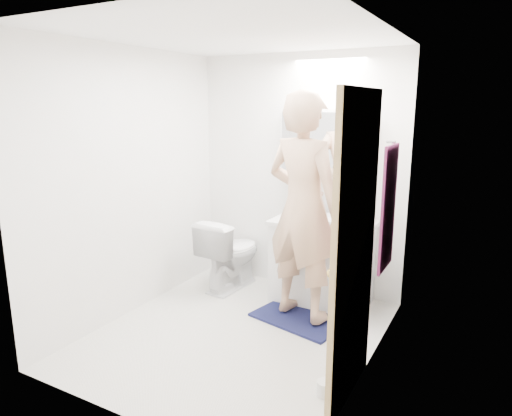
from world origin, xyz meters
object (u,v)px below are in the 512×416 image
Objects in this scene: toilet at (231,253)px; soap_bottle_b at (311,205)px; vanity_cabinet at (322,264)px; toilet_paper_roll at (325,388)px; person at (303,208)px; medicine_cabinet at (325,147)px; soap_bottle_a at (296,202)px; toothbrush_cup at (356,216)px.

soap_bottle_b is (0.77, 0.30, 0.54)m from toilet.
vanity_cabinet reaches higher than toilet.
toilet is 6.88× the size of toilet_paper_roll.
person is at bearing 121.45° from toilet_paper_roll.
toilet is at bearing 139.91° from toilet_paper_roll.
toilet is 1.20m from person.
medicine_cabinet is at bearing 113.54° from vanity_cabinet.
toilet is 3.18× the size of soap_bottle_a.
soap_bottle_a is at bearing 120.50° from toilet_paper_roll.
toilet_paper_roll is at bearing -79.48° from toothbrush_cup.
soap_bottle_b is at bearing 138.18° from vanity_cabinet.
toothbrush_cup is at bearing -162.59° from toilet.
toothbrush_cup is 1.79m from toilet_paper_roll.
medicine_cabinet reaches higher than toilet_paper_roll.
soap_bottle_b is at bearing -61.59° from person.
toilet is at bearing -159.77° from medicine_cabinet.
medicine_cabinet reaches higher than toilet.
person is at bearing -115.64° from toothbrush_cup.
medicine_cabinet is at bearing -71.44° from person.
toothbrush_cup reaches higher than toilet.
medicine_cabinet is 0.60m from soap_bottle_b.
vanity_cabinet is 0.46× the size of person.
soap_bottle_b is at bearing -164.71° from medicine_cabinet.
person is at bearing 165.44° from toilet.
person is at bearing -84.14° from medicine_cabinet.
vanity_cabinet is at bearing -66.46° from medicine_cabinet.
vanity_cabinet is 1.13m from medicine_cabinet.
soap_bottle_a is at bearing -179.08° from toothbrush_cup.
vanity_cabinet is 1.19× the size of toilet.
person is 1.49m from toilet_paper_roll.
toilet_paper_roll is at bearing -68.03° from medicine_cabinet.
toothbrush_cup is at bearing 0.92° from soap_bottle_a.
toilet is 0.38× the size of person.
soap_bottle_b is at bearing 10.96° from soap_bottle_a.
soap_bottle_a is 2.01m from toilet_paper_roll.
toilet is 3.99× the size of soap_bottle_b.
person is 0.69m from soap_bottle_a.
medicine_cabinet is 0.62m from soap_bottle_a.
person is 0.67m from soap_bottle_b.
toilet is (-0.97, -0.11, -0.01)m from vanity_cabinet.
soap_bottle_b reaches higher than vanity_cabinet.
medicine_cabinet is (-0.09, 0.21, 1.11)m from vanity_cabinet.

